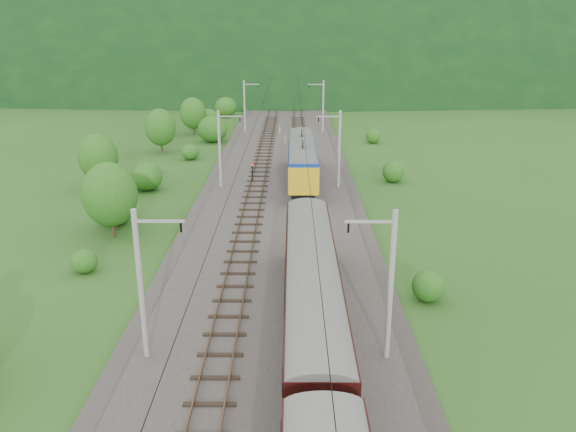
{
  "coord_description": "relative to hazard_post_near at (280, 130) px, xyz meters",
  "views": [
    {
      "loc": [
        1.3,
        -25.11,
        16.59
      ],
      "look_at": [
        1.01,
        15.68,
        2.6
      ],
      "focal_mm": 35.0,
      "sensor_mm": 36.0,
      "label": 1
    }
  ],
  "objects": [
    {
      "name": "hazard_post_far",
      "position": [
        0.97,
        -8.33,
        -0.04
      ],
      "size": [
        0.15,
        0.15,
        1.39
      ],
      "primitive_type": "cylinder",
      "color": "red",
      "rests_on": "railbed"
    },
    {
      "name": "mountain_main",
      "position": [
        0.62,
        198.44,
        -1.03
      ],
      "size": [
        504.0,
        360.0,
        244.0
      ],
      "primitive_type": "ellipsoid",
      "color": "black",
      "rests_on": "ground"
    },
    {
      "name": "track_right",
      "position": [
        3.02,
        -51.56,
        -0.66
      ],
      "size": [
        2.4,
        220.0,
        0.27
      ],
      "color": "brown",
      "rests_on": "railbed"
    },
    {
      "name": "overhead_wires",
      "position": [
        0.62,
        -51.56,
        6.07
      ],
      "size": [
        4.83,
        198.0,
        0.03
      ],
      "color": "black",
      "rests_on": "ground"
    },
    {
      "name": "track_left",
      "position": [
        -1.78,
        -51.56,
        -0.66
      ],
      "size": [
        2.4,
        220.0,
        0.27
      ],
      "color": "brown",
      "rests_on": "railbed"
    },
    {
      "name": "hazard_post_near",
      "position": [
        0.0,
        0.0,
        0.0
      ],
      "size": [
        0.16,
        0.16,
        1.46
      ],
      "primitive_type": "cylinder",
      "color": "red",
      "rests_on": "railbed"
    },
    {
      "name": "vegetation_left",
      "position": [
        -13.48,
        -29.81,
        1.47
      ],
      "size": [
        13.27,
        142.86,
        6.29
      ],
      "color": "#245416",
      "rests_on": "ground"
    },
    {
      "name": "catenary_right",
      "position": [
        6.74,
        -29.56,
        3.47
      ],
      "size": [
        2.54,
        192.28,
        8.0
      ],
      "color": "gray",
      "rests_on": "railbed"
    },
    {
      "name": "signal",
      "position": [
        -2.4,
        -27.22,
        0.39
      ],
      "size": [
        0.21,
        0.21,
        1.9
      ],
      "color": "black",
      "rests_on": "railbed"
    },
    {
      "name": "railbed",
      "position": [
        0.62,
        -51.56,
        -0.88
      ],
      "size": [
        14.0,
        220.0,
        0.3
      ],
      "primitive_type": "cube",
      "color": "#38332D",
      "rests_on": "ground"
    },
    {
      "name": "mountain_ridge",
      "position": [
        -119.38,
        238.44,
        -1.03
      ],
      "size": [
        336.0,
        280.0,
        132.0
      ],
      "primitive_type": "ellipsoid",
      "color": "black",
      "rests_on": "ground"
    },
    {
      "name": "ground",
      "position": [
        0.62,
        -61.56,
        -1.03
      ],
      "size": [
        600.0,
        600.0,
        0.0
      ],
      "primitive_type": "plane",
      "color": "#224716",
      "rests_on": "ground"
    },
    {
      "name": "catenary_left",
      "position": [
        -5.5,
        -29.56,
        3.47
      ],
      "size": [
        2.54,
        192.28,
        8.0
      ],
      "color": "gray",
      "rests_on": "railbed"
    },
    {
      "name": "vegetation_right",
      "position": [
        13.61,
        -67.05,
        0.19
      ],
      "size": [
        7.05,
        98.58,
        2.75
      ],
      "color": "#245416",
      "rests_on": "ground"
    }
  ]
}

